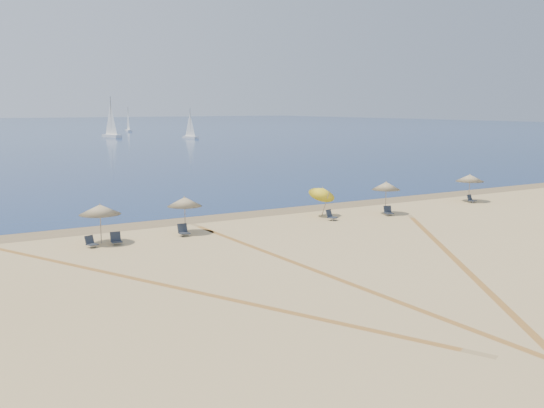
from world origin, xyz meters
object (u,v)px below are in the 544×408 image
(umbrella_4, at_px, (386,186))
(chair_7, at_px, (471,199))
(umbrella_1, at_px, (100,210))
(umbrella_5, at_px, (470,178))
(chair_5, at_px, (331,216))
(sailboat_3, at_px, (111,125))
(sailboat_0, at_px, (128,124))
(chair_3, at_px, (116,239))
(chair_4, at_px, (183,231))
(chair_6, at_px, (388,211))
(chair_2, at_px, (91,242))
(umbrella_3, at_px, (323,192))
(sailboat_2, at_px, (190,129))
(umbrella_2, at_px, (185,202))

(umbrella_4, relative_size, chair_7, 3.34)
(umbrella_4, distance_m, chair_7, 9.54)
(umbrella_1, distance_m, umbrella_4, 20.28)
(umbrella_5, height_order, chair_5, umbrella_5)
(umbrella_4, bearing_deg, sailboat_3, 82.71)
(umbrella_5, bearing_deg, sailboat_0, 82.28)
(chair_3, bearing_deg, umbrella_1, 140.62)
(umbrella_4, bearing_deg, chair_4, 179.16)
(chair_6, bearing_deg, chair_2, -164.79)
(umbrella_4, bearing_deg, umbrella_3, 162.28)
(umbrella_4, height_order, chair_7, umbrella_4)
(chair_3, bearing_deg, sailboat_0, 77.87)
(sailboat_0, bearing_deg, chair_5, -95.86)
(umbrella_1, xyz_separation_m, chair_6, (20.01, -1.24, -1.64))
(umbrella_5, height_order, sailboat_0, sailboat_0)
(umbrella_3, distance_m, chair_6, 4.94)
(chair_5, relative_size, sailboat_0, 0.12)
(chair_3, xyz_separation_m, sailboat_0, (49.99, 153.02, 1.93))
(umbrella_4, distance_m, chair_6, 1.85)
(sailboat_3, bearing_deg, sailboat_0, 51.36)
(chair_2, bearing_deg, umbrella_1, 20.90)
(umbrella_5, distance_m, chair_3, 29.45)
(umbrella_3, bearing_deg, chair_7, -3.81)
(umbrella_1, xyz_separation_m, umbrella_4, (20.27, -0.64, 0.09))
(umbrella_4, relative_size, chair_4, 3.31)
(umbrella_3, xyz_separation_m, chair_3, (-15.11, -1.46, -1.45))
(chair_7, xyz_separation_m, sailboat_3, (5.92, 118.93, 2.73))
(umbrella_3, relative_size, chair_3, 3.31)
(umbrella_1, distance_m, chair_3, 1.87)
(umbrella_1, distance_m, sailboat_0, 160.56)
(umbrella_4, distance_m, sailboat_0, 155.99)
(chair_7, distance_m, sailboat_3, 119.11)
(umbrella_3, bearing_deg, umbrella_5, -1.35)
(chair_2, height_order, sailboat_2, sailboat_2)
(umbrella_3, relative_size, sailboat_2, 0.34)
(umbrella_4, relative_size, sailboat_2, 0.33)
(chair_3, height_order, chair_6, chair_3)
(chair_6, bearing_deg, umbrella_1, -166.74)
(chair_7, bearing_deg, chair_5, 172.53)
(umbrella_2, height_order, chair_2, umbrella_2)
(sailboat_2, relative_size, sailboat_3, 0.72)
(chair_3, height_order, chair_5, chair_5)
(chair_3, bearing_deg, chair_5, 5.85)
(chair_2, bearing_deg, sailboat_2, 43.68)
(chair_2, xyz_separation_m, chair_6, (20.76, -0.58, 0.02))
(umbrella_3, distance_m, chair_7, 13.98)
(umbrella_1, relative_size, umbrella_3, 0.96)
(chair_5, bearing_deg, umbrella_3, 54.12)
(umbrella_2, xyz_separation_m, chair_6, (14.79, -1.55, -1.64))
(umbrella_3, relative_size, chair_6, 3.06)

